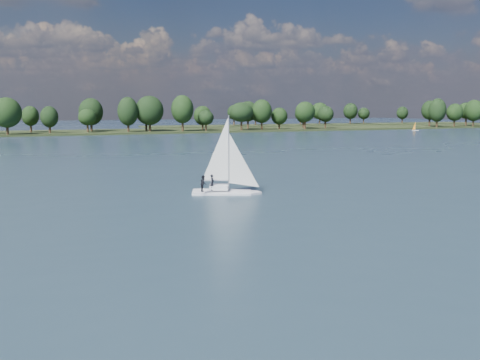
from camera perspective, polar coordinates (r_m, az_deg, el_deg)
name	(u,v)px	position (r m, az deg, el deg)	size (l,w,h in m)	color
ground	(80,157)	(118.25, -16.67, 2.37)	(700.00, 700.00, 0.00)	#233342
far_shore	(49,134)	(229.70, -19.74, 4.67)	(660.00, 40.00, 1.50)	black
far_shore_back	(326,125)	(326.61, 9.12, 5.78)	(220.00, 30.00, 1.40)	black
sailboat	(222,172)	(63.76, -1.89, 0.91)	(7.73, 4.91, 9.89)	white
dinghy_orange	(415,128)	(259.23, 18.21, 5.26)	(2.97, 1.80, 4.44)	white
treeline	(42,114)	(225.42, -20.36, 6.63)	(562.47, 74.11, 18.30)	black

